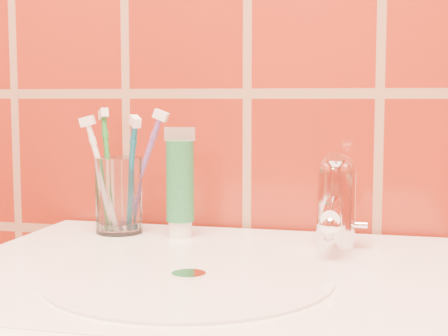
# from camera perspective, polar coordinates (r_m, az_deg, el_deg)

# --- Properties ---
(glass_tumbler) EXTENTS (0.07, 0.07, 0.10)m
(glass_tumbler) POSITION_cam_1_polar(r_m,az_deg,el_deg) (0.95, -8.70, -2.25)
(glass_tumbler) COLOR white
(glass_tumbler) RESTS_ON pedestal_sink
(toothpaste_tube) EXTENTS (0.04, 0.04, 0.15)m
(toothpaste_tube) POSITION_cam_1_polar(r_m,az_deg,el_deg) (0.91, -3.67, -1.50)
(toothpaste_tube) COLOR white
(toothpaste_tube) RESTS_ON pedestal_sink
(faucet) EXTENTS (0.05, 0.11, 0.12)m
(faucet) POSITION_cam_1_polar(r_m,az_deg,el_deg) (0.86, 9.27, -2.43)
(faucet) COLOR white
(faucet) RESTS_ON pedestal_sink
(toothbrush_0) EXTENTS (0.09, 0.09, 0.17)m
(toothbrush_0) POSITION_cam_1_polar(r_m,az_deg,el_deg) (0.95, -6.89, -0.36)
(toothbrush_0) COLOR #75489B
(toothbrush_0) RESTS_ON glass_tumbler
(toothbrush_1) EXTENTS (0.11, 0.12, 0.18)m
(toothbrush_1) POSITION_cam_1_polar(r_m,az_deg,el_deg) (0.93, -7.79, -0.69)
(toothbrush_1) COLOR #0D5A75
(toothbrush_1) RESTS_ON glass_tumbler
(toothbrush_2) EXTENTS (0.11, 0.12, 0.19)m
(toothbrush_2) POSITION_cam_1_polar(r_m,az_deg,el_deg) (0.97, -9.59, -0.21)
(toothbrush_2) COLOR #217D2E
(toothbrush_2) RESTS_ON glass_tumbler
(toothbrush_3) EXTENTS (0.08, 0.07, 0.17)m
(toothbrush_3) POSITION_cam_1_polar(r_m,az_deg,el_deg) (0.95, -10.06, -0.63)
(toothbrush_3) COLOR white
(toothbrush_3) RESTS_ON glass_tumbler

